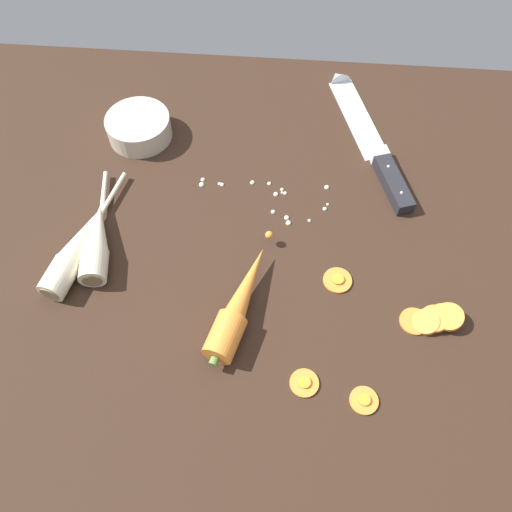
{
  "coord_description": "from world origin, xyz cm",
  "views": [
    {
      "loc": [
        3.19,
        -40.57,
        64.7
      ],
      "look_at": [
        0.0,
        -2.0,
        1.5
      ],
      "focal_mm": 35.47,
      "sensor_mm": 36.0,
      "label": 1
    }
  ],
  "objects_px": {
    "carrot_slice_stray_near": "(364,400)",
    "prep_bowl": "(139,127)",
    "carrot_slice_stack": "(433,319)",
    "carrot_slice_stray_far": "(304,383)",
    "whole_carrot": "(239,305)",
    "parsnip_front": "(76,250)",
    "chefs_knife": "(366,132)",
    "parsnip_mid_left": "(97,241)",
    "carrot_slice_stray_mid": "(338,280)"
  },
  "relations": [
    {
      "from": "whole_carrot",
      "to": "parsnip_front",
      "type": "distance_m",
      "value": 0.26
    },
    {
      "from": "parsnip_front",
      "to": "carrot_slice_stray_mid",
      "type": "bearing_deg",
      "value": -1.39
    },
    {
      "from": "whole_carrot",
      "to": "carrot_slice_stray_far",
      "type": "distance_m",
      "value": 0.14
    },
    {
      "from": "carrot_slice_stack",
      "to": "carrot_slice_stray_mid",
      "type": "distance_m",
      "value": 0.14
    },
    {
      "from": "parsnip_front",
      "to": "prep_bowl",
      "type": "height_order",
      "value": "same"
    },
    {
      "from": "parsnip_mid_left",
      "to": "carrot_slice_stray_near",
      "type": "distance_m",
      "value": 0.44
    },
    {
      "from": "parsnip_mid_left",
      "to": "carrot_slice_stray_far",
      "type": "bearing_deg",
      "value": -30.12
    },
    {
      "from": "chefs_knife",
      "to": "parsnip_front",
      "type": "xyz_separation_m",
      "value": [
        -0.44,
        -0.29,
        0.01
      ]
    },
    {
      "from": "parsnip_mid_left",
      "to": "parsnip_front",
      "type": "bearing_deg",
      "value": -146.2
    },
    {
      "from": "parsnip_mid_left",
      "to": "prep_bowl",
      "type": "bearing_deg",
      "value": 86.34
    },
    {
      "from": "whole_carrot",
      "to": "parsnip_mid_left",
      "type": "distance_m",
      "value": 0.24
    },
    {
      "from": "carrot_slice_stack",
      "to": "prep_bowl",
      "type": "relative_size",
      "value": 0.78
    },
    {
      "from": "carrot_slice_stray_near",
      "to": "carrot_slice_stray_mid",
      "type": "xyz_separation_m",
      "value": [
        -0.03,
        0.17,
        0.0
      ]
    },
    {
      "from": "chefs_knife",
      "to": "carrot_slice_stray_near",
      "type": "relative_size",
      "value": 9.18
    },
    {
      "from": "carrot_slice_stray_near",
      "to": "prep_bowl",
      "type": "height_order",
      "value": "prep_bowl"
    },
    {
      "from": "parsnip_front",
      "to": "whole_carrot",
      "type": "bearing_deg",
      "value": -15.68
    },
    {
      "from": "prep_bowl",
      "to": "parsnip_front",
      "type": "bearing_deg",
      "value": -99.26
    },
    {
      "from": "whole_carrot",
      "to": "carrot_slice_stray_near",
      "type": "distance_m",
      "value": 0.21
    },
    {
      "from": "chefs_knife",
      "to": "whole_carrot",
      "type": "xyz_separation_m",
      "value": [
        -0.19,
        -0.36,
        0.01
      ]
    },
    {
      "from": "carrot_slice_stray_near",
      "to": "carrot_slice_stray_far",
      "type": "xyz_separation_m",
      "value": [
        -0.08,
        0.02,
        0.0
      ]
    },
    {
      "from": "chefs_knife",
      "to": "carrot_slice_stray_near",
      "type": "xyz_separation_m",
      "value": [
        -0.02,
        -0.47,
        -0.0
      ]
    },
    {
      "from": "carrot_slice_stray_far",
      "to": "chefs_knife",
      "type": "bearing_deg",
      "value": 78.35
    },
    {
      "from": "prep_bowl",
      "to": "carrot_slice_stray_near",
      "type": "bearing_deg",
      "value": -49.15
    },
    {
      "from": "whole_carrot",
      "to": "carrot_slice_stray_near",
      "type": "relative_size",
      "value": 5.79
    },
    {
      "from": "whole_carrot",
      "to": "parsnip_mid_left",
      "type": "height_order",
      "value": "whole_carrot"
    },
    {
      "from": "carrot_slice_stack",
      "to": "carrot_slice_stray_mid",
      "type": "height_order",
      "value": "carrot_slice_stack"
    },
    {
      "from": "parsnip_front",
      "to": "carrot_slice_stray_mid",
      "type": "height_order",
      "value": "parsnip_front"
    },
    {
      "from": "carrot_slice_stack",
      "to": "carrot_slice_stray_near",
      "type": "xyz_separation_m",
      "value": [
        -0.1,
        -0.12,
        -0.0
      ]
    },
    {
      "from": "carrot_slice_stack",
      "to": "carrot_slice_stray_far",
      "type": "distance_m",
      "value": 0.2
    },
    {
      "from": "whole_carrot",
      "to": "carrot_slice_stray_far",
      "type": "height_order",
      "value": "whole_carrot"
    },
    {
      "from": "carrot_slice_stack",
      "to": "prep_bowl",
      "type": "distance_m",
      "value": 0.57
    },
    {
      "from": "chefs_knife",
      "to": "carrot_slice_stray_mid",
      "type": "relative_size",
      "value": 8.09
    },
    {
      "from": "whole_carrot",
      "to": "prep_bowl",
      "type": "height_order",
      "value": "whole_carrot"
    },
    {
      "from": "carrot_slice_stray_mid",
      "to": "prep_bowl",
      "type": "relative_size",
      "value": 0.38
    },
    {
      "from": "chefs_knife",
      "to": "whole_carrot",
      "type": "relative_size",
      "value": 1.58
    },
    {
      "from": "whole_carrot",
      "to": "carrot_slice_stray_near",
      "type": "height_order",
      "value": "whole_carrot"
    },
    {
      "from": "parsnip_front",
      "to": "parsnip_mid_left",
      "type": "xyz_separation_m",
      "value": [
        0.03,
        0.02,
        0.0
      ]
    },
    {
      "from": "parsnip_mid_left",
      "to": "carrot_slice_stack",
      "type": "xyz_separation_m",
      "value": [
        0.49,
        -0.08,
        -0.01
      ]
    },
    {
      "from": "carrot_slice_stray_mid",
      "to": "carrot_slice_stack",
      "type": "bearing_deg",
      "value": -22.48
    },
    {
      "from": "carrot_slice_stray_near",
      "to": "carrot_slice_stack",
      "type": "bearing_deg",
      "value": 50.71
    },
    {
      "from": "chefs_knife",
      "to": "parsnip_mid_left",
      "type": "distance_m",
      "value": 0.49
    },
    {
      "from": "carrot_slice_stray_far",
      "to": "parsnip_front",
      "type": "bearing_deg",
      "value": 154.17
    },
    {
      "from": "carrot_slice_stray_mid",
      "to": "chefs_knife",
      "type": "bearing_deg",
      "value": 80.41
    },
    {
      "from": "carrot_slice_stray_near",
      "to": "parsnip_front",
      "type": "bearing_deg",
      "value": 156.51
    },
    {
      "from": "whole_carrot",
      "to": "chefs_knife",
      "type": "bearing_deg",
      "value": 62.25
    },
    {
      "from": "parsnip_mid_left",
      "to": "chefs_knife",
      "type": "bearing_deg",
      "value": 33.47
    },
    {
      "from": "carrot_slice_stack",
      "to": "carrot_slice_stray_far",
      "type": "bearing_deg",
      "value": -149.51
    },
    {
      "from": "carrot_slice_stray_near",
      "to": "carrot_slice_stray_far",
      "type": "height_order",
      "value": "same"
    },
    {
      "from": "parsnip_front",
      "to": "carrot_slice_stack",
      "type": "distance_m",
      "value": 0.52
    },
    {
      "from": "carrot_slice_stray_near",
      "to": "prep_bowl",
      "type": "xyz_separation_m",
      "value": [
        -0.38,
        0.44,
        0.02
      ]
    }
  ]
}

